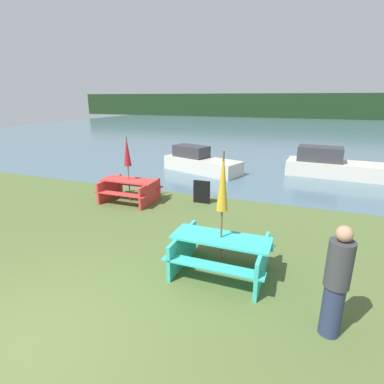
% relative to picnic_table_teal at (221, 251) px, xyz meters
% --- Properties ---
extents(ground_plane, '(60.00, 60.00, 0.00)m').
position_rel_picnic_table_teal_xyz_m(ground_plane, '(-2.05, -2.81, -0.47)').
color(ground_plane, '#516633').
extents(water, '(60.00, 50.00, 0.00)m').
position_rel_picnic_table_teal_xyz_m(water, '(-2.05, 29.50, -0.47)').
color(water, slate).
rests_on(water, ground_plane).
extents(far_treeline, '(80.00, 1.60, 4.00)m').
position_rel_picnic_table_teal_xyz_m(far_treeline, '(-2.05, 49.50, 1.53)').
color(far_treeline, '#193319').
rests_on(far_treeline, water).
extents(picnic_table_teal, '(1.91, 1.41, 0.77)m').
position_rel_picnic_table_teal_xyz_m(picnic_table_teal, '(0.00, 0.00, 0.00)').
color(picnic_table_teal, '#33B7A8').
rests_on(picnic_table_teal, ground_plane).
extents(picnic_table_red, '(1.81, 1.38, 0.75)m').
position_rel_picnic_table_teal_xyz_m(picnic_table_red, '(-3.98, 3.11, -0.02)').
color(picnic_table_red, red).
rests_on(picnic_table_red, ground_plane).
extents(umbrella_gold, '(0.22, 0.22, 2.43)m').
position_rel_picnic_table_teal_xyz_m(umbrella_gold, '(0.00, 0.00, 1.37)').
color(umbrella_gold, brown).
rests_on(umbrella_gold, ground_plane).
extents(umbrella_crimson, '(0.23, 0.23, 2.15)m').
position_rel_picnic_table_teal_xyz_m(umbrella_crimson, '(-3.98, 3.11, 1.18)').
color(umbrella_crimson, brown).
rests_on(umbrella_crimson, ground_plane).
extents(boat, '(3.95, 2.47, 1.16)m').
position_rel_picnic_table_teal_xyz_m(boat, '(-3.16, 7.94, -0.04)').
color(boat, beige).
rests_on(boat, water).
extents(boat_second, '(4.30, 1.81, 1.26)m').
position_rel_picnic_table_teal_xyz_m(boat_second, '(2.61, 9.20, -0.01)').
color(boat_second, beige).
rests_on(boat_second, water).
extents(person, '(0.34, 0.34, 1.72)m').
position_rel_picnic_table_teal_xyz_m(person, '(1.93, -1.00, 0.39)').
color(person, '#283351').
rests_on(person, ground_plane).
extents(signboard, '(0.55, 0.08, 0.75)m').
position_rel_picnic_table_teal_xyz_m(signboard, '(-1.67, 3.78, -0.09)').
color(signboard, black).
rests_on(signboard, ground_plane).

